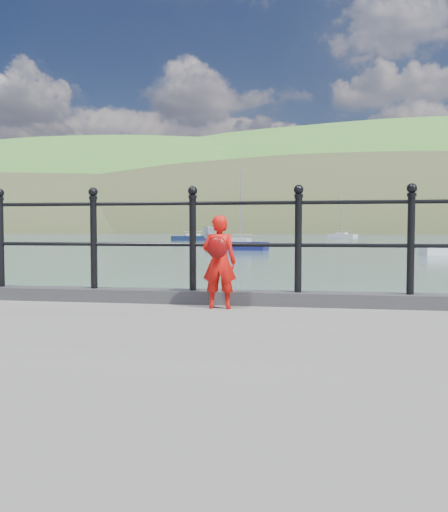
% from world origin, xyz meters
% --- Properties ---
extents(ground, '(600.00, 600.00, 0.00)m').
position_xyz_m(ground, '(0.00, 0.00, 0.00)').
color(ground, '#2D4251').
rests_on(ground, ground).
extents(kerb, '(60.00, 0.30, 0.15)m').
position_xyz_m(kerb, '(0.00, -0.15, 1.07)').
color(kerb, '#28282B').
rests_on(kerb, quay).
extents(railing, '(18.11, 0.11, 1.20)m').
position_xyz_m(railing, '(0.00, -0.15, 1.82)').
color(railing, black).
rests_on(railing, kerb).
extents(far_shore, '(830.00, 200.00, 156.00)m').
position_xyz_m(far_shore, '(38.34, 239.41, -22.57)').
color(far_shore, '#333A21').
rests_on(far_shore, ground).
extents(child, '(0.37, 0.31, 1.00)m').
position_xyz_m(child, '(-0.23, -0.52, 1.51)').
color(child, red).
rests_on(child, quay).
extents(launch_white, '(2.14, 5.44, 2.08)m').
position_xyz_m(launch_white, '(-11.99, 60.89, 1.04)').
color(launch_white, silver).
rests_on(launch_white, ground).
extents(sailboat_left, '(6.18, 4.06, 8.46)m').
position_xyz_m(sailboat_left, '(-16.34, 69.39, 0.34)').
color(sailboat_left, black).
rests_on(sailboat_left, ground).
extents(sailboat_deep, '(5.56, 4.47, 8.32)m').
position_xyz_m(sailboat_deep, '(5.82, 94.78, 0.34)').
color(sailboat_deep, silver).
rests_on(sailboat_deep, ground).
extents(sailboat_port, '(4.77, 2.59, 6.81)m').
position_xyz_m(sailboat_port, '(-5.24, 38.40, 0.34)').
color(sailboat_port, '#121851').
rests_on(sailboat_port, ground).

